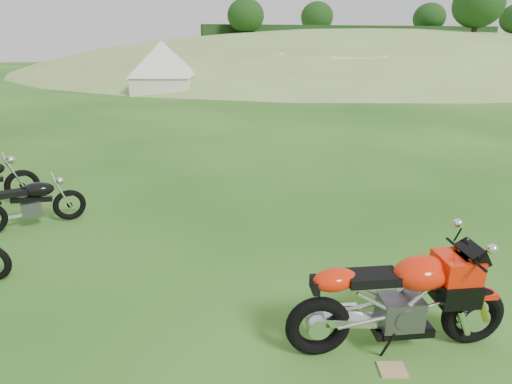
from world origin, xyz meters
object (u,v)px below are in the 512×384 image
object	(u,v)px
sport_motorcycle	(400,293)
plywood_board	(392,370)
tent_left	(163,68)
vintage_moto_b	(29,202)
tent_right	(281,68)
caravan	(355,72)

from	to	relation	value
sport_motorcycle	plywood_board	distance (m)	0.75
tent_left	vintage_moto_b	bearing A→B (deg)	-85.02
sport_motorcycle	vintage_moto_b	distance (m)	6.13
plywood_board	vintage_moto_b	bearing A→B (deg)	130.25
tent_left	tent_right	world-z (taller)	tent_left
sport_motorcycle	tent_right	bearing A→B (deg)	83.41
tent_right	caravan	xyz separation A→B (m)	(4.29, -2.01, -0.19)
sport_motorcycle	plywood_board	size ratio (longest dim) A/B	8.34
sport_motorcycle	caravan	world-z (taller)	caravan
sport_motorcycle	tent_right	xyz separation A→B (m)	(7.42, 24.15, 0.50)
sport_motorcycle	caravan	distance (m)	25.05
plywood_board	tent_right	distance (m)	25.63
vintage_moto_b	caravan	size ratio (longest dim) A/B	0.41
tent_left	sport_motorcycle	bearing A→B (deg)	-72.25
caravan	plywood_board	bearing A→B (deg)	-105.22
sport_motorcycle	vintage_moto_b	bearing A→B (deg)	143.99
sport_motorcycle	vintage_moto_b	size ratio (longest dim) A/B	1.28
tent_left	caravan	world-z (taller)	tent_left
plywood_board	caravan	size ratio (longest dim) A/B	0.06
sport_motorcycle	tent_left	world-z (taller)	tent_left
sport_motorcycle	tent_left	distance (m)	22.89
vintage_moto_b	tent_left	xyz separation A→B (m)	(3.95, 18.43, 0.94)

